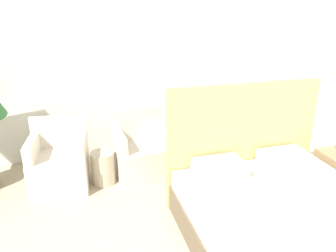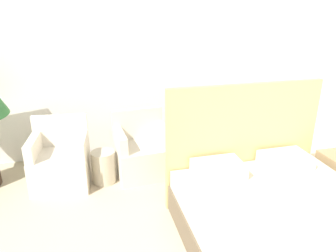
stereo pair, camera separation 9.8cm
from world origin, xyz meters
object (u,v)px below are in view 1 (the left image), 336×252
Objects in this scene: armchair_near_window_left at (60,165)px; side_table at (103,168)px; bed at (289,225)px; armchair_near_window_right at (142,155)px.

side_table is (0.51, -0.06, -0.08)m from armchair_near_window_left.
armchair_near_window_right is (-1.00, 1.75, 0.00)m from bed.
armchair_near_window_left is 1.00× the size of armchair_near_window_right.
bed is 4.95× the size of side_table.
bed reaches higher than armchair_near_window_left.
bed is 2.46× the size of armchair_near_window_right.
bed is 2.67m from armchair_near_window_left.
armchair_near_window_left is (-2.03, 1.75, 0.00)m from bed.
armchair_near_window_right is at bearing 6.68° from armchair_near_window_left.
armchair_near_window_right reaches higher than side_table.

